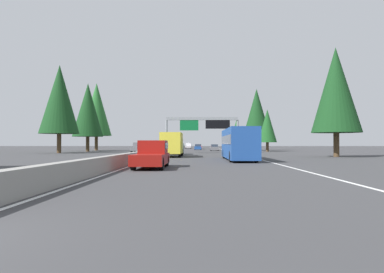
{
  "coord_description": "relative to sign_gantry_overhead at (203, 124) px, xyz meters",
  "views": [
    {
      "loc": [
        -5.56,
        -5.14,
        1.65
      ],
      "look_at": [
        52.78,
        -4.15,
        2.84
      ],
      "focal_mm": 32.27,
      "sensor_mm": 36.0,
      "label": 1
    }
  ],
  "objects": [
    {
      "name": "sedan_mid_left",
      "position": [
        19.11,
        -2.88,
        -4.26
      ],
      "size": [
        4.4,
        1.8,
        1.47
      ],
      "color": "slate",
      "rests_on": "ground"
    },
    {
      "name": "pickup_near_center",
      "position": [
        57.36,
        4.14,
        -4.03
      ],
      "size": [
        5.6,
        2.0,
        1.86
      ],
      "color": "silver",
      "rests_on": "ground"
    },
    {
      "name": "shoulder_stripe_right",
      "position": [
        15.95,
        -5.48,
        -4.94
      ],
      "size": [
        160.0,
        0.16,
        0.01
      ],
      "primitive_type": "cube",
      "color": "silver",
      "rests_on": "ground"
    },
    {
      "name": "box_truck_distant_b",
      "position": [
        -16.64,
        4.07,
        -3.33
      ],
      "size": [
        8.5,
        2.4,
        2.95
      ],
      "color": "gold",
      "rests_on": "ground"
    },
    {
      "name": "ground_plane",
      "position": [
        5.95,
        6.04,
        -4.94
      ],
      "size": [
        320.0,
        320.0,
        0.0
      ],
      "primitive_type": "plane",
      "color": "#38383A"
    },
    {
      "name": "conifer_left_mid",
      "position": [
        10.06,
        23.3,
        3.54
      ],
      "size": [
        6.14,
        6.14,
        13.95
      ],
      "color": "#4C3823",
      "rests_on": "ground"
    },
    {
      "name": "oncoming_near",
      "position": [
        8.09,
        12.67,
        -4.03
      ],
      "size": [
        5.6,
        2.0,
        1.86
      ],
      "rotation": [
        0.0,
        0.0,
        3.14
      ],
      "color": "slate",
      "rests_on": "ground"
    },
    {
      "name": "shoulder_stripe_median",
      "position": [
        15.95,
        5.79,
        -4.94
      ],
      "size": [
        160.0,
        0.16,
        0.01
      ],
      "primitive_type": "cube",
      "color": "silver",
      "rests_on": "ground"
    },
    {
      "name": "pickup_far_left",
      "position": [
        -36.08,
        4.03,
        -4.03
      ],
      "size": [
        5.6,
        2.0,
        1.86
      ],
      "color": "maroon",
      "rests_on": "ground"
    },
    {
      "name": "conifer_right_distant",
      "position": [
        43.71,
        -10.79,
        0.58
      ],
      "size": [
        4.01,
        4.01,
        9.11
      ],
      "color": "#4C3823",
      "rests_on": "ground"
    },
    {
      "name": "conifer_right_mid",
      "position": [
        10.74,
        -13.26,
        0.31
      ],
      "size": [
        3.81,
        3.81,
        8.65
      ],
      "color": "#4C3823",
      "rests_on": "ground"
    },
    {
      "name": "conifer_right_near",
      "position": [
        -16.64,
        -16.27,
        3.35
      ],
      "size": [
        6.0,
        6.0,
        13.64
      ],
      "color": "#4C3823",
      "rests_on": "ground"
    },
    {
      "name": "conifer_left_near",
      "position": [
        -0.82,
        24.75,
        4.32
      ],
      "size": [
        6.7,
        6.7,
        15.23
      ],
      "color": "#4C3823",
      "rests_on": "ground"
    },
    {
      "name": "sign_gantry_overhead",
      "position": [
        0.0,
        0.0,
        0.0
      ],
      "size": [
        0.5,
        12.68,
        6.21
      ],
      "color": "gray",
      "rests_on": "ground"
    },
    {
      "name": "bus_near_right",
      "position": [
        -25.19,
        -3.14,
        -3.23
      ],
      "size": [
        11.5,
        2.55,
        3.1
      ],
      "color": "#1E4793",
      "rests_on": "ground"
    },
    {
      "name": "conifer_left_far",
      "position": [
        20.58,
        24.65,
        4.7
      ],
      "size": [
        6.97,
        6.97,
        15.85
      ],
      "color": "#4C3823",
      "rests_on": "ground"
    },
    {
      "name": "sedan_far_center",
      "position": [
        51.73,
        0.6,
        -4.26
      ],
      "size": [
        4.4,
        1.8,
        1.47
      ],
      "color": "red",
      "rests_on": "ground"
    },
    {
      "name": "conifer_right_far",
      "position": [
        22.93,
        -13.17,
        4.05
      ],
      "size": [
        6.51,
        6.51,
        14.79
      ],
      "color": "#4C3823",
      "rests_on": "ground"
    },
    {
      "name": "sedan_mid_right",
      "position": [
        29.96,
        0.88,
        -4.26
      ],
      "size": [
        4.4,
        1.8,
        1.47
      ],
      "color": "#1E4793",
      "rests_on": "ground"
    },
    {
      "name": "median_barrier",
      "position": [
        25.95,
        6.34,
        -4.49
      ],
      "size": [
        180.0,
        0.56,
        0.9
      ],
      "primitive_type": "cube",
      "color": "gray",
      "rests_on": "ground"
    },
    {
      "name": "oncoming_far",
      "position": [
        33.54,
        12.49,
        -4.03
      ],
      "size": [
        5.6,
        2.0,
        1.86
      ],
      "rotation": [
        0.0,
        0.0,
        3.14
      ],
      "color": "#2D6B38",
      "rests_on": "ground"
    },
    {
      "name": "minivan_far_right",
      "position": [
        -7.01,
        4.12,
        -3.99
      ],
      "size": [
        5.0,
        1.95,
        1.69
      ],
      "color": "#2D6B38",
      "rests_on": "ground"
    }
  ]
}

